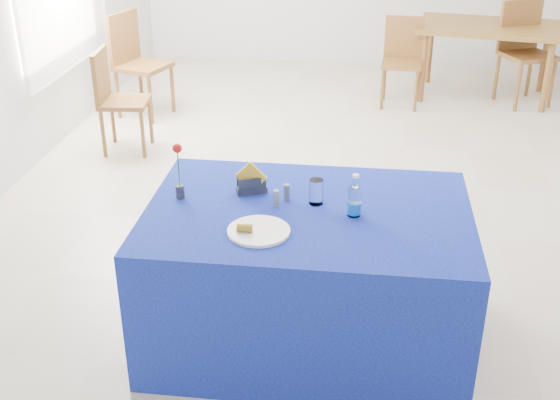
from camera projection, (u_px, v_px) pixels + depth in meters
The scene contains 15 objects.
floor at pixel (336, 182), 5.52m from camera, with size 7.00×7.00×0.00m, color beige.
plate at pixel (259, 231), 3.23m from camera, with size 0.29×0.29×0.01m, color white.
drinking_glass at pixel (316, 192), 3.47m from camera, with size 0.07×0.07×0.13m, color white.
salt_shaker at pixel (276, 198), 3.46m from camera, with size 0.03×0.03×0.09m, color gray.
pepper_shaker at pixel (287, 192), 3.52m from camera, with size 0.03×0.03×0.09m, color slate.
blue_table at pixel (307, 275), 3.61m from camera, with size 1.60×1.10×0.76m.
water_bottle at pixel (354, 202), 3.36m from camera, with size 0.07×0.07×0.21m.
napkin_holder at pixel (251, 184), 3.59m from camera, with size 0.17×0.11×0.17m.
rose_vase at pixel (179, 173), 3.49m from camera, with size 0.05×0.05×0.30m.
oak_table at pixel (489, 32), 7.15m from camera, with size 1.53×1.11×0.76m.
chair_bg_left at pixel (402, 55), 7.04m from camera, with size 0.42×0.42×0.87m.
chair_bg_right at pixel (524, 45), 7.06m from camera, with size 0.59×0.59×1.01m.
chair_win_a at pixel (115, 94), 5.90m from camera, with size 0.43×0.43×0.88m.
chair_win_b at pixel (135, 57), 6.71m from camera, with size 0.55×0.55×0.98m.
banana_pieces at pixel (245, 228), 3.20m from camera, with size 0.07×0.04×0.04m.
Camera 1 is at (0.18, -5.02, 2.34)m, focal length 45.00 mm.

